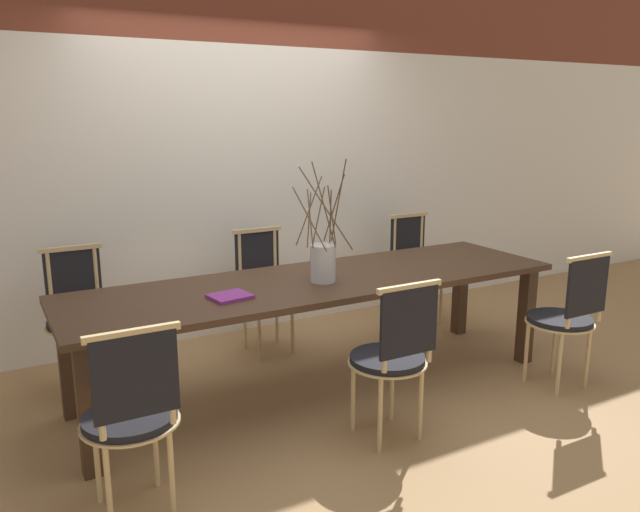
{
  "coord_description": "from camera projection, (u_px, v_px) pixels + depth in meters",
  "views": [
    {
      "loc": [
        -1.9,
        -3.4,
        1.79
      ],
      "look_at": [
        0.0,
        0.0,
        0.9
      ],
      "focal_mm": 35.0,
      "sensor_mm": 36.0,
      "label": 1
    }
  ],
  "objects": [
    {
      "name": "chair_far_left",
      "position": [
        265.0,
        285.0,
        4.74
      ],
      "size": [
        0.44,
        0.44,
        0.94
      ],
      "rotation": [
        0.0,
        0.0,
        3.14
      ],
      "color": "black",
      "rests_on": "ground_plane"
    },
    {
      "name": "chair_far_leftend",
      "position": [
        79.0,
        312.0,
        4.1
      ],
      "size": [
        0.44,
        0.44,
        0.94
      ],
      "rotation": [
        0.0,
        0.0,
        3.14
      ],
      "color": "black",
      "rests_on": "ground_plane"
    },
    {
      "name": "vase_centerpiece",
      "position": [
        323.0,
        261.0,
        3.93
      ],
      "size": [
        0.33,
        0.37,
        0.78
      ],
      "color": "silver",
      "rests_on": "dining_table"
    },
    {
      "name": "ground_plane",
      "position": [
        320.0,
        386.0,
        4.19
      ],
      "size": [
        16.0,
        16.0,
        0.0
      ],
      "primitive_type": "plane",
      "color": "#A87F51"
    },
    {
      "name": "wall_rear",
      "position": [
        238.0,
        138.0,
        4.97
      ],
      "size": [
        12.0,
        0.06,
        3.2
      ],
      "color": "white",
      "rests_on": "ground_plane"
    },
    {
      "name": "dining_table",
      "position": [
        320.0,
        291.0,
        4.04
      ],
      "size": [
        3.26,
        0.92,
        0.75
      ],
      "color": "#422B1C",
      "rests_on": "ground_plane"
    },
    {
      "name": "book_stack",
      "position": [
        230.0,
        296.0,
        3.6
      ],
      "size": [
        0.25,
        0.22,
        0.02
      ],
      "color": "#842D8C",
      "rests_on": "dining_table"
    },
    {
      "name": "chair_near_left",
      "position": [
        393.0,
        353.0,
        3.41
      ],
      "size": [
        0.44,
        0.44,
        0.94
      ],
      "color": "black",
      "rests_on": "ground_plane"
    },
    {
      "name": "chair_far_center",
      "position": [
        416.0,
        264.0,
        5.42
      ],
      "size": [
        0.44,
        0.44,
        0.94
      ],
      "rotation": [
        0.0,
        0.0,
        3.14
      ],
      "color": "black",
      "rests_on": "ground_plane"
    },
    {
      "name": "chair_near_center",
      "position": [
        567.0,
        314.0,
        4.07
      ],
      "size": [
        0.44,
        0.44,
        0.94
      ],
      "color": "black",
      "rests_on": "ground_plane"
    },
    {
      "name": "chair_near_leftend",
      "position": [
        132.0,
        412.0,
        2.74
      ],
      "size": [
        0.44,
        0.44,
        0.94
      ],
      "color": "black",
      "rests_on": "ground_plane"
    }
  ]
}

